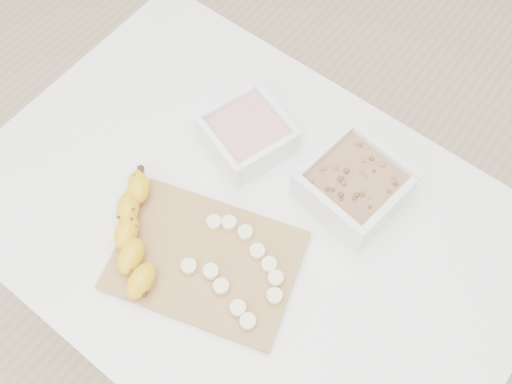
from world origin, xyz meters
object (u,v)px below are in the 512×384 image
Objects in this scene: table at (247,239)px; cutting_board at (206,260)px; bowl_granola at (354,185)px; bowl_yogurt at (248,134)px; banana at (135,235)px.

cutting_board is (-0.00, -0.11, 0.10)m from table.
bowl_granola reaches higher than cutting_board.
bowl_yogurt reaches higher than table.
bowl_granola is 0.79× the size of banana.
table is at bearing 18.53° from banana.
cutting_board is at bearing -91.89° from table.
bowl_granola is 0.59× the size of cutting_board.
bowl_granola is at bearing 64.56° from cutting_board.
cutting_board is at bearing -68.54° from bowl_yogurt.
bowl_granola reaches higher than banana.
bowl_yogurt is at bearing 111.46° from cutting_board.
bowl_granola reaches higher than bowl_yogurt.
banana is at bearing -158.85° from cutting_board.
bowl_yogurt reaches higher than cutting_board.
bowl_yogurt is at bearing -172.11° from bowl_granola.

